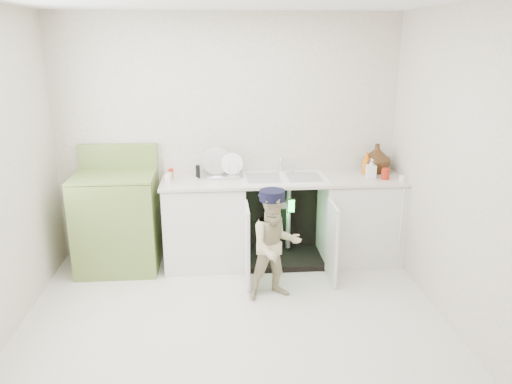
{
  "coord_description": "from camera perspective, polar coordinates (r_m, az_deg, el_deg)",
  "views": [
    {
      "loc": [
        -0.1,
        -3.58,
        2.24
      ],
      "look_at": [
        0.23,
        0.7,
        0.91
      ],
      "focal_mm": 35.0,
      "sensor_mm": 36.0,
      "label": 1
    }
  ],
  "objects": [
    {
      "name": "ground",
      "position": [
        4.23,
        -2.47,
        -14.87
      ],
      "size": [
        3.5,
        3.5,
        0.0
      ],
      "primitive_type": "plane",
      "color": "#BBB5A4",
      "rests_on": "ground"
    },
    {
      "name": "room_shell",
      "position": [
        3.72,
        -2.72,
        1.68
      ],
      "size": [
        6.0,
        5.5,
        1.26
      ],
      "color": "beige",
      "rests_on": "ground"
    },
    {
      "name": "avocado_stove",
      "position": [
        5.17,
        -15.55,
        -3.13
      ],
      "size": [
        0.79,
        0.65,
        1.22
      ],
      "color": "olive",
      "rests_on": "ground"
    },
    {
      "name": "repair_worker",
      "position": [
        4.41,
        2.2,
        -6.03
      ],
      "size": [
        0.55,
        0.66,
        1.0
      ],
      "rotation": [
        0.0,
        0.0,
        0.21
      ],
      "color": "tan",
      "rests_on": "ground"
    },
    {
      "name": "counter_run",
      "position": [
        5.16,
        3.37,
        -2.97
      ],
      "size": [
        2.44,
        1.02,
        1.2
      ],
      "color": "silver",
      "rests_on": "ground"
    }
  ]
}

